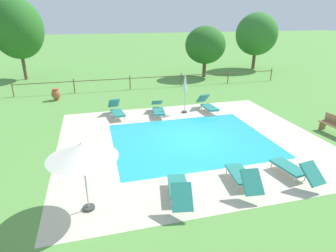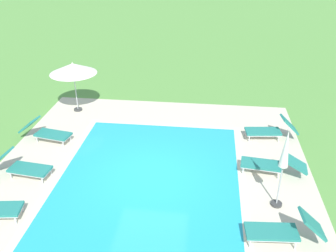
# 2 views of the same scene
# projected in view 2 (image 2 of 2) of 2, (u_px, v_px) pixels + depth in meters

# --- Properties ---
(ground_plane) EXTENTS (160.00, 160.00, 0.00)m
(ground_plane) POSITION_uv_depth(u_px,v_px,m) (150.00, 177.00, 11.70)
(ground_plane) COLOR #599342
(pool_deck_paving) EXTENTS (11.85, 10.41, 0.01)m
(pool_deck_paving) POSITION_uv_depth(u_px,v_px,m) (150.00, 177.00, 11.70)
(pool_deck_paving) COLOR beige
(pool_deck_paving) RESTS_ON ground
(swimming_pool_water) EXTENTS (7.08, 5.64, 0.01)m
(swimming_pool_water) POSITION_uv_depth(u_px,v_px,m) (150.00, 177.00, 11.70)
(swimming_pool_water) COLOR #23A8C1
(swimming_pool_water) RESTS_ON ground
(pool_coping_rim) EXTENTS (7.56, 6.12, 0.01)m
(pool_coping_rim) POSITION_uv_depth(u_px,v_px,m) (150.00, 177.00, 11.70)
(pool_coping_rim) COLOR beige
(pool_coping_rim) RESTS_ON ground
(sun_lounger_north_mid) EXTENTS (0.74, 1.98, 0.91)m
(sun_lounger_north_mid) POSITION_uv_depth(u_px,v_px,m) (283.00, 230.00, 9.07)
(sun_lounger_north_mid) COLOR #237A70
(sun_lounger_north_mid) RESTS_ON ground
(sun_lounger_north_far) EXTENTS (0.82, 1.99, 0.92)m
(sun_lounger_north_far) POSITION_uv_depth(u_px,v_px,m) (271.00, 130.00, 13.74)
(sun_lounger_north_far) COLOR #237A70
(sun_lounger_north_far) RESTS_ON ground
(sun_lounger_north_end) EXTENTS (0.84, 2.12, 0.74)m
(sun_lounger_north_end) POSITION_uv_depth(u_px,v_px,m) (271.00, 164.00, 11.72)
(sun_lounger_north_end) COLOR #237A70
(sun_lounger_north_end) RESTS_ON ground
(sun_lounger_south_mid) EXTENTS (0.82, 2.01, 0.90)m
(sun_lounger_south_mid) POSITION_uv_depth(u_px,v_px,m) (22.00, 166.00, 11.58)
(sun_lounger_south_mid) COLOR #237A70
(sun_lounger_south_mid) RESTS_ON ground
(sun_lounger_south_end) EXTENTS (0.95, 2.05, 0.88)m
(sun_lounger_south_end) POSITION_uv_depth(u_px,v_px,m) (46.00, 132.00, 13.60)
(sun_lounger_south_end) COLOR #237A70
(sun_lounger_south_end) RESTS_ON ground
(patio_umbrella_open_foreground) EXTENTS (1.97, 1.97, 2.19)m
(patio_umbrella_open_foreground) POSITION_uv_depth(u_px,v_px,m) (73.00, 69.00, 15.26)
(patio_umbrella_open_foreground) COLOR #383838
(patio_umbrella_open_foreground) RESTS_ON ground
(patio_umbrella_closed_row_west) EXTENTS (0.32, 0.32, 2.50)m
(patio_umbrella_closed_row_west) POSITION_uv_depth(u_px,v_px,m) (285.00, 155.00, 9.70)
(patio_umbrella_closed_row_west) COLOR #383838
(patio_umbrella_closed_row_west) RESTS_ON ground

